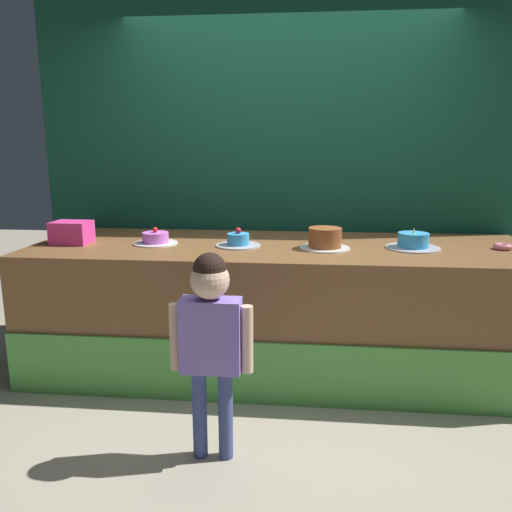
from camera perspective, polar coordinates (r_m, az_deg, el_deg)
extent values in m
plane|color=#ADA38E|center=(3.21, 2.22, -16.40)|extent=(12.00, 12.00, 0.00)
cube|color=brown|center=(3.55, 2.84, -5.73)|extent=(3.39, 1.12, 0.88)
cube|color=#59B24C|center=(3.11, 2.24, -13.28)|extent=(3.39, 0.02, 0.40)
cube|color=#144C38|center=(4.03, 3.51, 13.06)|extent=(3.91, 0.08, 3.18)
cylinder|color=#3F4C8C|center=(2.65, -6.40, -17.30)|extent=(0.07, 0.07, 0.47)
cylinder|color=#3F4C8C|center=(2.63, -3.47, -17.52)|extent=(0.07, 0.07, 0.47)
cube|color=#8C72D8|center=(2.46, -5.12, -8.95)|extent=(0.29, 0.13, 0.37)
cylinder|color=beige|center=(2.50, -9.11, -9.02)|extent=(0.06, 0.06, 0.33)
cylinder|color=beige|center=(2.44, -1.02, -9.43)|extent=(0.06, 0.06, 0.33)
sphere|color=beige|center=(2.37, -5.25, -2.73)|extent=(0.19, 0.19, 0.19)
sphere|color=black|center=(2.36, -5.28, -1.52)|extent=(0.16, 0.16, 0.16)
cube|color=#EF3A96|center=(3.69, -20.17, 2.52)|extent=(0.26, 0.20, 0.15)
torus|color=pink|center=(3.64, 26.19, 0.97)|extent=(0.12, 0.12, 0.04)
cylinder|color=white|center=(3.53, -11.31, 1.44)|extent=(0.30, 0.30, 0.01)
cylinder|color=#CC66D8|center=(3.52, -11.33, 2.08)|extent=(0.18, 0.18, 0.07)
sphere|color=red|center=(3.51, -11.37, 2.94)|extent=(0.04, 0.04, 0.04)
cylinder|color=silver|center=(3.39, -2.02, 1.22)|extent=(0.30, 0.30, 0.01)
cylinder|color=#3399D8|center=(3.38, -2.03, 1.93)|extent=(0.15, 0.15, 0.08)
sphere|color=red|center=(3.37, -2.04, 2.92)|extent=(0.04, 0.04, 0.04)
cylinder|color=white|center=(3.33, 7.79, 0.92)|extent=(0.33, 0.33, 0.01)
cylinder|color=brown|center=(3.32, 7.83, 2.09)|extent=(0.22, 0.22, 0.13)
cylinder|color=silver|center=(3.46, 17.34, 0.90)|extent=(0.35, 0.35, 0.01)
cylinder|color=#3399D8|center=(3.45, 17.40, 1.75)|extent=(0.20, 0.20, 0.09)
cone|color=#F2E566|center=(3.44, 17.47, 2.80)|extent=(0.02, 0.02, 0.03)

